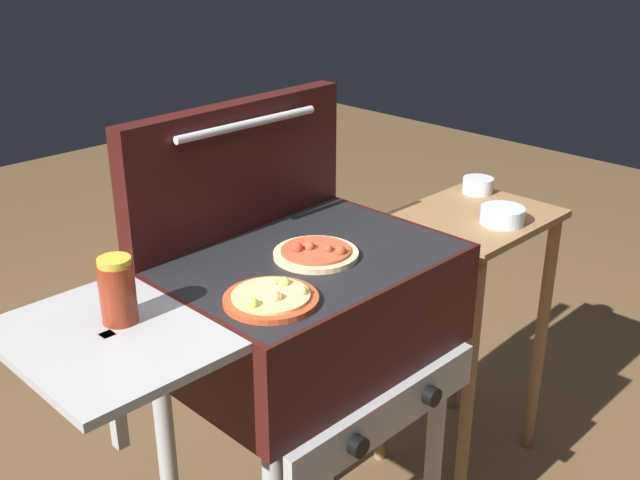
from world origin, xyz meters
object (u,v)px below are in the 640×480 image
object	(u,v)px
sauce_jar	(117,291)
topping_bowl_far	(478,186)
topping_bowl_near	(502,216)
prep_table	(468,291)
pizza_cheese	(272,298)
grill	(301,316)
pizza_pepperoni	(316,253)

from	to	relation	value
sauce_jar	topping_bowl_far	xyz separation A→B (m)	(1.26, 0.07, -0.13)
sauce_jar	topping_bowl_near	world-z (taller)	sauce_jar
topping_bowl_far	prep_table	bearing A→B (deg)	-148.54
topping_bowl_far	pizza_cheese	bearing A→B (deg)	-168.14
grill	prep_table	xyz separation A→B (m)	(0.67, 0.00, -0.18)
pizza_cheese	topping_bowl_near	bearing A→B (deg)	1.64
pizza_cheese	grill	bearing A→B (deg)	31.45
prep_table	topping_bowl_far	distance (m)	0.32
grill	pizza_pepperoni	bearing A→B (deg)	-40.85
grill	sauce_jar	size ratio (longest dim) A/B	7.68
sauce_jar	topping_bowl_far	size ratio (longest dim) A/B	1.37
pizza_pepperoni	topping_bowl_near	size ratio (longest dim) A/B	1.55
prep_table	topping_bowl_far	size ratio (longest dim) A/B	8.91
pizza_pepperoni	topping_bowl_far	distance (m)	0.82
topping_bowl_near	topping_bowl_far	world-z (taller)	same
grill	prep_table	bearing A→B (deg)	0.37
topping_bowl_near	pizza_pepperoni	bearing A→B (deg)	174.15
pizza_cheese	sauce_jar	world-z (taller)	sauce_jar
topping_bowl_far	grill	bearing A→B (deg)	-173.06
topping_bowl_near	topping_bowl_far	size ratio (longest dim) A/B	1.30
pizza_pepperoni	topping_bowl_far	xyz separation A→B (m)	(0.81, 0.12, -0.07)
pizza_cheese	topping_bowl_far	world-z (taller)	pizza_cheese
grill	topping_bowl_far	world-z (taller)	grill
pizza_pepperoni	topping_bowl_near	world-z (taller)	pizza_pepperoni
sauce_jar	topping_bowl_near	bearing A→B (deg)	-6.10
prep_table	grill	bearing A→B (deg)	-179.63
prep_table	topping_bowl_near	size ratio (longest dim) A/B	6.86
grill	sauce_jar	world-z (taller)	sauce_jar
pizza_pepperoni	pizza_cheese	xyz separation A→B (m)	(-0.21, -0.09, 0.00)
pizza_pepperoni	prep_table	bearing A→B (deg)	2.31
sauce_jar	pizza_pepperoni	bearing A→B (deg)	-6.45
pizza_cheese	topping_bowl_near	distance (m)	0.85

